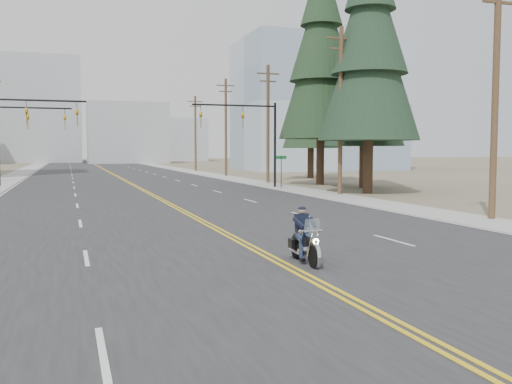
% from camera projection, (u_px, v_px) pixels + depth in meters
% --- Properties ---
extents(ground_plane, '(400.00, 400.00, 0.00)m').
position_uv_depth(ground_plane, '(304.00, 276.00, 13.96)').
color(ground_plane, '#776D56').
rests_on(ground_plane, ground).
extents(road, '(20.00, 200.00, 0.01)m').
position_uv_depth(road, '(109.00, 172.00, 80.25)').
color(road, '#303033').
rests_on(road, ground).
extents(sidewalk_left, '(3.00, 200.00, 0.01)m').
position_uv_depth(sidewalk_left, '(21.00, 173.00, 76.65)').
color(sidewalk_left, '#A5A5A0').
rests_on(sidewalk_left, ground).
extents(sidewalk_right, '(3.00, 200.00, 0.01)m').
position_uv_depth(sidewalk_right, '(189.00, 171.00, 83.84)').
color(sidewalk_right, '#A5A5A0').
rests_on(sidewalk_right, ground).
extents(traffic_mast_left, '(7.10, 0.26, 7.00)m').
position_uv_depth(traffic_mast_left, '(15.00, 124.00, 41.09)').
color(traffic_mast_left, black).
rests_on(traffic_mast_left, ground).
extents(traffic_mast_right, '(7.10, 0.26, 7.00)m').
position_uv_depth(traffic_mast_right, '(252.00, 127.00, 46.71)').
color(traffic_mast_right, black).
rests_on(traffic_mast_right, ground).
extents(traffic_mast_far, '(6.10, 0.26, 7.00)m').
position_uv_depth(traffic_mast_far, '(19.00, 129.00, 48.57)').
color(traffic_mast_far, black).
rests_on(traffic_mast_far, ground).
extents(street_sign, '(0.90, 0.06, 2.62)m').
position_uv_depth(street_sign, '(281.00, 166.00, 45.61)').
color(street_sign, black).
rests_on(street_sign, ground).
extents(utility_pole_a, '(2.20, 0.30, 11.00)m').
position_uv_depth(utility_pole_a, '(495.00, 90.00, 25.02)').
color(utility_pole_a, brown).
rests_on(utility_pole_a, ground).
extents(utility_pole_b, '(2.20, 0.30, 11.50)m').
position_uv_depth(utility_pole_b, '(341.00, 108.00, 39.21)').
color(utility_pole_b, brown).
rests_on(utility_pole_b, ground).
extents(utility_pole_c, '(2.20, 0.30, 11.00)m').
position_uv_depth(utility_pole_c, '(268.00, 122.00, 53.43)').
color(utility_pole_c, brown).
rests_on(utility_pole_c, ground).
extents(utility_pole_d, '(2.20, 0.30, 11.50)m').
position_uv_depth(utility_pole_d, '(226.00, 126.00, 67.62)').
color(utility_pole_d, brown).
rests_on(utility_pole_d, ground).
extents(utility_pole_e, '(2.20, 0.30, 11.00)m').
position_uv_depth(utility_pole_e, '(195.00, 132.00, 83.74)').
color(utility_pole_e, brown).
rests_on(utility_pole_e, ground).
extents(glass_building, '(24.00, 16.00, 20.00)m').
position_uv_depth(glass_building, '(317.00, 106.00, 89.52)').
color(glass_building, '#9EB5CC').
rests_on(glass_building, ground).
extents(haze_bldg_b, '(18.00, 14.00, 14.00)m').
position_uv_depth(haze_bldg_b, '(127.00, 133.00, 134.32)').
color(haze_bldg_b, '#ADB2B7').
rests_on(haze_bldg_b, ground).
extents(haze_bldg_c, '(16.00, 12.00, 18.00)m').
position_uv_depth(haze_bldg_c, '(276.00, 124.00, 129.98)').
color(haze_bldg_c, '#B7BCC6').
rests_on(haze_bldg_c, ground).
extents(haze_bldg_d, '(20.00, 15.00, 26.00)m').
position_uv_depth(haze_bldg_d, '(39.00, 110.00, 141.83)').
color(haze_bldg_d, '#ADB2B7').
rests_on(haze_bldg_d, ground).
extents(haze_bldg_e, '(14.00, 14.00, 12.00)m').
position_uv_depth(haze_bldg_e, '(179.00, 140.00, 163.38)').
color(haze_bldg_e, '#B7BCC6').
rests_on(haze_bldg_e, ground).
extents(motorcyclist, '(0.96, 2.02, 1.54)m').
position_uv_depth(motorcyclist, '(305.00, 236.00, 15.45)').
color(motorcyclist, black).
rests_on(motorcyclist, ground).
extents(conifer_near, '(7.13, 7.13, 18.89)m').
position_uv_depth(conifer_near, '(370.00, 39.00, 39.84)').
color(conifer_near, '#382619').
rests_on(conifer_near, ground).
extents(conifer_mid, '(6.41, 6.41, 17.09)m').
position_uv_depth(conifer_mid, '(365.00, 66.00, 45.72)').
color(conifer_mid, '#382619').
rests_on(conifer_mid, ground).
extents(conifer_tall, '(7.38, 7.38, 20.51)m').
position_uv_depth(conifer_tall, '(321.00, 51.00, 49.94)').
color(conifer_tall, '#382619').
rests_on(conifer_tall, ground).
extents(conifer_far, '(6.18, 6.18, 16.55)m').
position_uv_depth(conifer_far, '(311.00, 91.00, 61.87)').
color(conifer_far, '#382619').
rests_on(conifer_far, ground).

